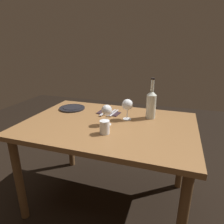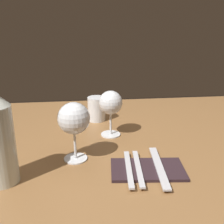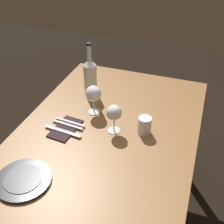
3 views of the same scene
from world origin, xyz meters
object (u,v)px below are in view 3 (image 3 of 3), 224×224
object	(u,v)px
wine_glass_right	(114,113)
wine_bottle	(90,76)
wine_glass_left	(93,94)
water_tumbler	(145,126)
folded_napkin	(66,128)
dinner_plate	(23,180)
table_knife	(63,131)
fork_inner	(68,125)
fork_outer	(70,122)

from	to	relation	value
wine_glass_right	wine_bottle	size ratio (longest dim) A/B	0.47
wine_glass_left	water_tumbler	size ratio (longest dim) A/B	1.82
water_tumbler	folded_napkin	bearing A→B (deg)	-74.41
wine_glass_left	water_tumbler	xyz separation A→B (m)	(0.08, 0.31, -0.08)
wine_glass_left	wine_bottle	size ratio (longest dim) A/B	0.51
dinner_plate	table_knife	bearing A→B (deg)	178.26
wine_glass_left	fork_inner	distance (m)	0.21
water_tumbler	fork_outer	size ratio (longest dim) A/B	0.51
folded_napkin	fork_outer	size ratio (longest dim) A/B	1.10
water_tumbler	dinner_plate	distance (m)	0.62
wine_glass_left	folded_napkin	world-z (taller)	wine_glass_left
wine_bottle	wine_glass_right	bearing A→B (deg)	40.73
dinner_plate	folded_napkin	world-z (taller)	dinner_plate
fork_inner	fork_outer	distance (m)	0.02
fork_outer	wine_glass_right	bearing A→B (deg)	95.34
wine_glass_right	table_knife	world-z (taller)	wine_glass_right
wine_glass_left	dinner_plate	world-z (taller)	wine_glass_left
wine_bottle	water_tumbler	world-z (taller)	wine_bottle
wine_glass_left	folded_napkin	bearing A→B (deg)	-24.15
wine_glass_right	folded_napkin	world-z (taller)	wine_glass_right
folded_napkin	fork_inner	xyz separation A→B (m)	(-0.03, 0.00, 0.01)
wine_glass_right	water_tumbler	world-z (taller)	wine_glass_right
fork_inner	wine_bottle	bearing A→B (deg)	-178.77
fork_outer	folded_napkin	bearing A→B (deg)	0.00
wine_glass_right	water_tumbler	xyz separation A→B (m)	(-0.04, 0.15, -0.07)
dinner_plate	wine_glass_left	bearing A→B (deg)	170.36
wine_glass_right	wine_glass_left	bearing A→B (deg)	-126.09
fork_outer	dinner_plate	bearing A→B (deg)	-1.41
wine_glass_left	water_tumbler	distance (m)	0.33
folded_napkin	fork_inner	size ratio (longest dim) A/B	1.10
wine_glass_right	dinner_plate	size ratio (longest dim) A/B	0.65
wine_glass_left	water_tumbler	world-z (taller)	wine_glass_left
water_tumbler	table_knife	size ratio (longest dim) A/B	0.43
fork_inner	fork_outer	bearing A→B (deg)	180.00
water_tumbler	fork_inner	distance (m)	0.40
water_tumbler	dinner_plate	xyz separation A→B (m)	(0.48, -0.40, -0.03)
wine_glass_left	dinner_plate	bearing A→B (deg)	-9.64
wine_glass_left	wine_glass_right	size ratio (longest dim) A/B	1.08
water_tumbler	folded_napkin	world-z (taller)	water_tumbler
wine_glass_right	fork_inner	distance (m)	0.27
wine_bottle	fork_inner	distance (m)	0.35
wine_glass_right	water_tumbler	size ratio (longest dim) A/B	1.68
fork_inner	fork_outer	xyz separation A→B (m)	(-0.02, 0.00, 0.00)
fork_outer	water_tumbler	bearing A→B (deg)	98.57
wine_glass_right	dinner_plate	xyz separation A→B (m)	(0.44, -0.25, -0.10)
fork_inner	folded_napkin	bearing A→B (deg)	0.00
folded_napkin	wine_glass_right	bearing A→B (deg)	106.76
wine_glass_right	table_knife	xyz separation A→B (m)	(0.10, -0.24, -0.10)
fork_outer	table_knife	world-z (taller)	same
folded_napkin	wine_glass_left	bearing A→B (deg)	155.85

